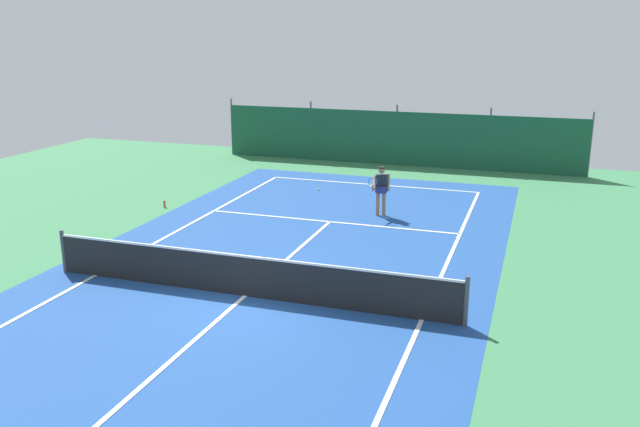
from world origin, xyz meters
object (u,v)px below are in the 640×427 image
object	(u,v)px
tennis_player	(381,187)
tennis_ball_near_player	(319,189)
water_bottle	(164,204)
tennis_net	(245,275)
parked_car	(361,134)

from	to	relation	value
tennis_player	tennis_ball_near_player	size ratio (longest dim) A/B	24.85
water_bottle	tennis_ball_near_player	bearing A→B (deg)	43.53
tennis_ball_near_player	water_bottle	bearing A→B (deg)	-136.47
tennis_ball_near_player	water_bottle	world-z (taller)	water_bottle
tennis_ball_near_player	tennis_net	bearing A→B (deg)	-80.67
tennis_net	tennis_ball_near_player	bearing A→B (deg)	99.33
tennis_player	tennis_ball_near_player	bearing A→B (deg)	-55.76
tennis_net	tennis_ball_near_player	world-z (taller)	tennis_net
tennis_net	tennis_player	bearing A→B (deg)	79.99
tennis_net	water_bottle	size ratio (longest dim) A/B	42.17
tennis_net	parked_car	distance (m)	19.28
tennis_ball_near_player	water_bottle	distance (m)	5.88
tennis_player	parked_car	size ratio (longest dim) A/B	0.39
parked_car	water_bottle	world-z (taller)	parked_car
tennis_net	parked_car	world-z (taller)	parked_car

